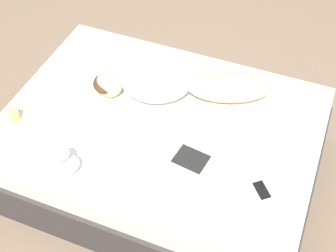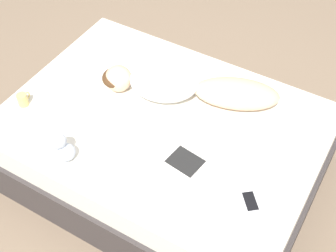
# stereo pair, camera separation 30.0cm
# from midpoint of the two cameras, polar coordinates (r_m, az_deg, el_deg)

# --- Properties ---
(ground_plane) EXTENTS (12.00, 12.00, 0.00)m
(ground_plane) POSITION_cam_midpoint_polar(r_m,az_deg,el_deg) (3.52, -3.24, -5.58)
(ground_plane) COLOR #7A6651
(bed) EXTENTS (1.55, 2.13, 0.55)m
(bed) POSITION_cam_midpoint_polar(r_m,az_deg,el_deg) (3.31, -3.43, -2.77)
(bed) COLOR #383333
(bed) RESTS_ON ground_plane
(person) EXTENTS (0.65, 1.23, 0.23)m
(person) POSITION_cam_midpoint_polar(r_m,az_deg,el_deg) (3.20, -1.82, 5.02)
(person) COLOR #DBB28E
(person) RESTS_ON bed
(open_magazine) EXTENTS (0.54, 0.36, 0.01)m
(open_magazine) POSITION_cam_midpoint_polar(r_m,az_deg,el_deg) (2.82, -1.39, -5.92)
(open_magazine) COLOR silver
(open_magazine) RESTS_ON bed
(coffee_mug) EXTENTS (0.11, 0.07, 0.09)m
(coffee_mug) POSITION_cam_midpoint_polar(r_m,az_deg,el_deg) (3.28, -20.76, 1.11)
(coffee_mug) COLOR tan
(coffee_mug) RESTS_ON bed
(cell_phone) EXTENTS (0.17, 0.16, 0.01)m
(cell_phone) POSITION_cam_midpoint_polar(r_m,az_deg,el_deg) (2.77, 8.30, -7.97)
(cell_phone) COLOR silver
(cell_phone) RESTS_ON bed
(plush_toy) EXTENTS (0.12, 0.15, 0.19)m
(plush_toy) POSITION_cam_midpoint_polar(r_m,az_deg,el_deg) (2.87, -15.18, -4.16)
(plush_toy) COLOR #B2BCCC
(plush_toy) RESTS_ON bed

